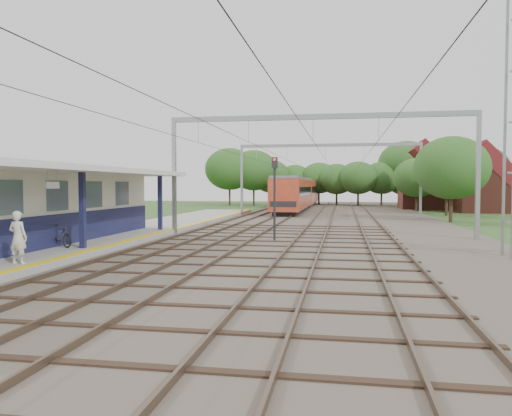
# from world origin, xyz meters

# --- Properties ---
(ground) EXTENTS (160.00, 160.00, 0.00)m
(ground) POSITION_xyz_m (0.00, 0.00, 0.00)
(ground) COLOR #2D4C1E
(ground) RESTS_ON ground
(ballast_bed) EXTENTS (18.00, 90.00, 0.10)m
(ballast_bed) POSITION_xyz_m (4.00, 30.00, 0.05)
(ballast_bed) COLOR #473D33
(ballast_bed) RESTS_ON ground
(platform) EXTENTS (5.00, 52.00, 0.35)m
(platform) POSITION_xyz_m (-7.50, 14.00, 0.17)
(platform) COLOR gray
(platform) RESTS_ON ground
(yellow_stripe) EXTENTS (0.45, 52.00, 0.01)m
(yellow_stripe) POSITION_xyz_m (-5.25, 14.00, 0.35)
(yellow_stripe) COLOR yellow
(yellow_stripe) RESTS_ON platform
(station_building) EXTENTS (3.41, 18.00, 3.40)m
(station_building) POSITION_xyz_m (-8.88, 7.00, 2.04)
(station_building) COLOR beige
(station_building) RESTS_ON platform
(canopy) EXTENTS (6.40, 20.00, 3.44)m
(canopy) POSITION_xyz_m (-7.77, 6.00, 3.64)
(canopy) COLOR #13153D
(canopy) RESTS_ON platform
(rail_tracks) EXTENTS (11.80, 88.00, 0.15)m
(rail_tracks) POSITION_xyz_m (1.50, 30.00, 0.18)
(rail_tracks) COLOR brown
(rail_tracks) RESTS_ON ballast_bed
(catenary_system) EXTENTS (17.22, 88.00, 7.00)m
(catenary_system) POSITION_xyz_m (3.39, 25.28, 5.51)
(catenary_system) COLOR gray
(catenary_system) RESTS_ON ground
(tree_band) EXTENTS (31.72, 30.88, 8.82)m
(tree_band) POSITION_xyz_m (3.84, 57.12, 4.92)
(tree_band) COLOR #382619
(tree_band) RESTS_ON ground
(house_near) EXTENTS (7.00, 6.12, 7.89)m
(house_near) POSITION_xyz_m (21.00, 46.00, 2.99)
(house_near) COLOR brown
(house_near) RESTS_ON ground
(house_far) EXTENTS (8.00, 6.12, 8.66)m
(house_far) POSITION_xyz_m (16.00, 52.00, 3.23)
(house_far) COLOR brown
(house_far) RESTS_ON ground
(person) EXTENTS (0.67, 0.46, 1.79)m
(person) POSITION_xyz_m (-5.87, 1.70, 1.25)
(person) COLOR silver
(person) RESTS_ON platform
(bicycle) EXTENTS (1.66, 1.06, 0.97)m
(bicycle) POSITION_xyz_m (-7.02, 6.09, 0.83)
(bicycle) COLOR black
(bicycle) RESTS_ON platform
(train) EXTENTS (2.89, 35.99, 3.80)m
(train) POSITION_xyz_m (-0.50, 49.82, 2.12)
(train) COLOR black
(train) RESTS_ON ballast_bed
(signal_post) EXTENTS (0.34, 0.30, 4.47)m
(signal_post) POSITION_xyz_m (1.35, 12.57, 2.84)
(signal_post) COLOR black
(signal_post) RESTS_ON ground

